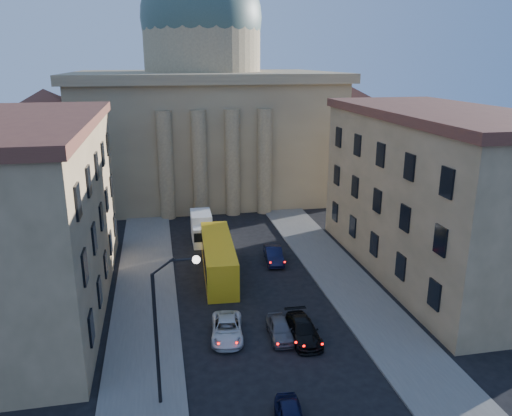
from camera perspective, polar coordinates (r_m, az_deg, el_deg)
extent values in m
cube|color=#605C57|center=(39.13, -12.58, -12.17)|extent=(5.00, 60.00, 0.15)
cube|color=#605C57|center=(42.01, 11.63, -10.00)|extent=(5.00, 60.00, 0.15)
cube|color=#836F50|center=(73.49, -5.86, 8.22)|extent=(34.00, 26.00, 16.00)
cube|color=#836F50|center=(72.75, -6.06, 14.77)|extent=(35.50, 27.50, 1.20)
cylinder|color=#836F50|center=(72.72, -6.15, 17.61)|extent=(16.00, 16.00, 8.00)
sphere|color=#435B51|center=(72.91, -6.25, 20.75)|extent=(16.40, 16.40, 16.40)
cube|color=#836F50|center=(72.99, -22.33, 5.01)|extent=(13.00, 13.00, 11.00)
cone|color=#582D25|center=(72.02, -22.99, 10.85)|extent=(26.02, 26.02, 4.00)
cube|color=#836F50|center=(76.84, 10.23, 6.52)|extent=(13.00, 13.00, 11.00)
cone|color=#582D25|center=(75.91, 10.53, 12.10)|extent=(26.02, 26.02, 4.00)
cylinder|color=#836F50|center=(60.43, -10.26, 4.76)|extent=(1.80, 1.80, 13.00)
cylinder|color=#836F50|center=(60.62, -6.47, 4.96)|extent=(1.80, 1.80, 13.00)
cylinder|color=#836F50|center=(61.07, -2.72, 5.14)|extent=(1.80, 1.80, 13.00)
cylinder|color=#836F50|center=(61.78, 0.97, 5.29)|extent=(1.80, 1.80, 13.00)
cube|color=tan|center=(41.38, -24.94, -1.34)|extent=(11.00, 26.00, 14.00)
cube|color=#582D25|center=(39.94, -26.22, 8.68)|extent=(11.60, 26.60, 0.80)
cube|color=tan|center=(46.68, 19.91, 1.15)|extent=(11.00, 26.00, 14.00)
cube|color=#582D25|center=(45.41, 20.82, 10.06)|extent=(11.60, 26.60, 0.80)
cylinder|color=black|center=(28.47, -11.29, -14.74)|extent=(0.20, 0.20, 8.00)
cylinder|color=black|center=(26.48, -10.63, -6.60)|extent=(1.30, 0.12, 0.96)
cylinder|color=black|center=(26.38, -8.49, -5.88)|extent=(1.30, 0.12, 0.12)
sphere|color=white|center=(26.44, -6.85, -5.88)|extent=(0.44, 0.44, 0.44)
imported|color=silver|center=(35.79, -3.33, -13.63)|extent=(2.70, 4.87, 1.29)
imported|color=black|center=(35.68, 5.40, -13.74)|extent=(1.93, 4.65, 1.34)
imported|color=#55555B|center=(35.76, 2.74, -13.62)|extent=(1.72, 3.93, 1.32)
imported|color=black|center=(47.88, 2.03, -5.38)|extent=(1.92, 4.50, 1.44)
cube|color=yellow|center=(44.97, -4.33, -5.72)|extent=(3.14, 11.43, 3.19)
cube|color=black|center=(44.78, -4.35, -5.11)|extent=(3.17, 10.82, 1.13)
cylinder|color=black|center=(41.61, -5.31, -9.30)|extent=(0.36, 1.04, 1.03)
cylinder|color=black|center=(41.74, -2.45, -9.15)|extent=(0.36, 1.04, 1.03)
cylinder|color=black|center=(49.14, -5.86, -5.13)|extent=(0.36, 1.04, 1.03)
cylinder|color=black|center=(49.25, -3.46, -5.02)|extent=(0.36, 1.04, 1.03)
cube|color=silver|center=(51.97, -6.09, -3.25)|extent=(2.09, 2.18, 2.13)
cube|color=black|center=(50.92, -6.02, -3.36)|extent=(1.95, 0.16, 0.98)
cube|color=silver|center=(54.07, -6.28, -1.91)|extent=(2.22, 3.78, 2.75)
cylinder|color=black|center=(51.82, -7.02, -4.13)|extent=(0.27, 0.80, 0.80)
cylinder|color=black|center=(51.92, -5.06, -4.02)|extent=(0.27, 0.80, 0.80)
cylinder|color=black|center=(55.16, -7.22, -2.84)|extent=(0.27, 0.80, 0.80)
cylinder|color=black|center=(55.25, -5.38, -2.74)|extent=(0.27, 0.80, 0.80)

